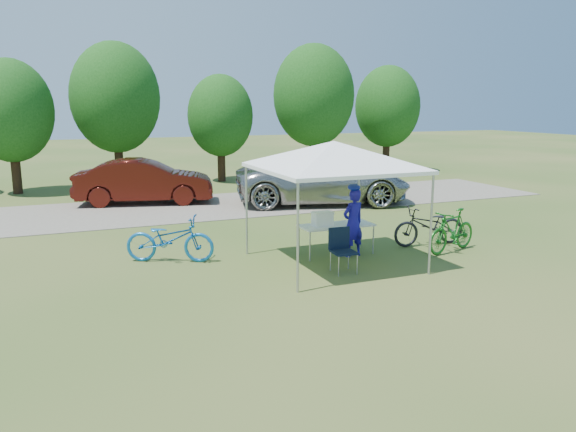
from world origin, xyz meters
The scene contains 14 objects.
ground centered at (0.00, 0.00, 0.00)m, with size 100.00×100.00×0.00m, color #2D5119.
gravel_strip centered at (0.00, 8.00, 0.01)m, with size 24.00×5.00×0.02m, color gray.
canopy centered at (0.00, 0.00, 2.65)m, with size 4.53×4.53×3.00m.
treeline centered at (-0.29, 14.05, 3.53)m, with size 24.89×4.28×6.30m.
folding_table centered at (0.45, 0.68, 0.68)m, with size 1.75×0.73×0.72m.
folding_chair centered at (-0.09, -0.60, 0.55)m, with size 0.50×0.52×0.94m.
cooler centered at (0.08, 0.68, 0.89)m, with size 0.46×0.31×0.33m.
ice_cream_cup centered at (0.84, 0.63, 0.75)m, with size 0.08×0.08×0.06m, color yellow.
cyclist centered at (0.73, 0.38, 0.80)m, with size 0.58×0.38×1.59m, color #191298.
bike_blue centered at (-3.31, 1.55, 0.52)m, with size 0.69×1.99×1.05m, color #1465B0.
bike_green centered at (3.12, -0.20, 0.52)m, with size 0.49×1.73×1.04m, color #16641A.
bike_dark centered at (3.00, 0.53, 0.51)m, with size 0.67×1.93×1.01m, color black.
minivan centered at (3.20, 7.04, 0.88)m, with size 2.84×6.17×1.71m, color #9E9E9A.
sedan centered at (-2.67, 9.43, 0.81)m, with size 1.66×4.77×1.57m, color #43100B.
Camera 1 is at (-5.57, -10.79, 3.51)m, focal length 35.00 mm.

